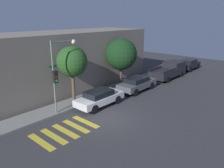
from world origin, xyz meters
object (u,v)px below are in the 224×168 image
object	(u,v)px
sedan_near_corner	(100,98)
sedan_far_end	(189,64)
traffic_light_pole	(59,68)
pickup_truck	(169,70)
tree_midblock	(121,54)
tree_near_corner	(72,62)
sedan_middle	(137,83)

from	to	relation	value
sedan_near_corner	sedan_far_end	xyz separation A→B (m)	(17.97, 0.00, 0.05)
traffic_light_pole	pickup_truck	distance (m)	15.40
pickup_truck	traffic_light_pole	bearing A→B (deg)	175.19
traffic_light_pole	tree_midblock	distance (m)	8.53
sedan_near_corner	tree_near_corner	xyz separation A→B (m)	(-0.92, 2.26, 2.89)
sedan_middle	tree_midblock	distance (m)	3.53
sedan_near_corner	tree_midblock	bearing A→B (deg)	22.17
pickup_truck	tree_near_corner	world-z (taller)	tree_near_corner
sedan_middle	sedan_far_end	distance (m)	12.59
sedan_far_end	tree_midblock	distance (m)	12.90
traffic_light_pole	pickup_truck	bearing A→B (deg)	-4.81
traffic_light_pole	sedan_middle	world-z (taller)	traffic_light_pole
pickup_truck	tree_midblock	distance (m)	7.47
sedan_far_end	traffic_light_pole	bearing A→B (deg)	176.52
sedan_near_corner	tree_midblock	distance (m)	6.59
sedan_far_end	sedan_near_corner	bearing A→B (deg)	-180.00
sedan_near_corner	traffic_light_pole	bearing A→B (deg)	156.45
traffic_light_pole	sedan_near_corner	distance (m)	4.27
tree_near_corner	sedan_middle	bearing A→B (deg)	-19.75
sedan_middle	pickup_truck	world-z (taller)	pickup_truck
sedan_middle	pickup_truck	size ratio (longest dim) A/B	0.80
pickup_truck	tree_midblock	size ratio (longest dim) A/B	1.11
pickup_truck	tree_midblock	xyz separation A→B (m)	(-6.65, 2.26, 2.54)
traffic_light_pole	sedan_far_end	world-z (taller)	traffic_light_pole
tree_near_corner	sedan_near_corner	bearing A→B (deg)	-67.92
sedan_near_corner	sedan_far_end	distance (m)	17.97
traffic_light_pole	tree_near_corner	bearing A→B (deg)	26.33
traffic_light_pole	pickup_truck	world-z (taller)	traffic_light_pole
sedan_middle	tree_midblock	bearing A→B (deg)	85.76
sedan_near_corner	sedan_middle	distance (m)	5.38
traffic_light_pole	sedan_near_corner	bearing A→B (deg)	-23.55
pickup_truck	sedan_far_end	size ratio (longest dim) A/B	1.36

